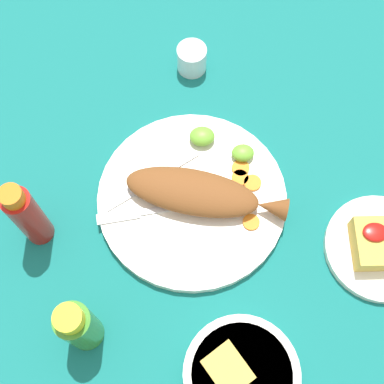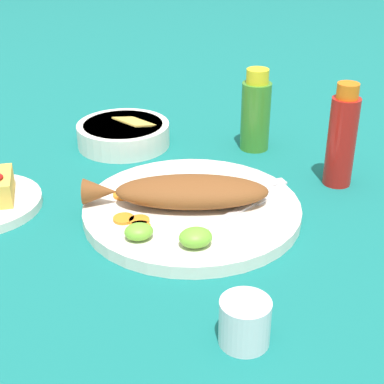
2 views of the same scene
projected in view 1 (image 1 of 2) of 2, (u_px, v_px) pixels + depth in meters
ground_plane at (192, 201)px, 0.89m from camera, size 4.00×4.00×0.00m
main_plate at (192, 199)px, 0.88m from camera, size 0.31×0.31×0.02m
fried_fish at (199, 193)px, 0.85m from camera, size 0.27×0.13×0.04m
fork_near at (146, 212)px, 0.86m from camera, size 0.18×0.04×0.00m
fork_far at (144, 185)px, 0.88m from camera, size 0.16×0.11×0.00m
carrot_slice_near at (251, 222)px, 0.85m from camera, size 0.03×0.03×0.00m
carrot_slice_mid at (252, 183)px, 0.88m from camera, size 0.03×0.03×0.00m
carrot_slice_far at (241, 168)px, 0.89m from camera, size 0.03×0.03×0.00m
carrot_slice_extra at (240, 178)px, 0.88m from camera, size 0.03×0.03×0.00m
lime_wedge_main at (243, 153)px, 0.89m from camera, size 0.04×0.03×0.02m
lime_wedge_side at (202, 136)px, 0.90m from camera, size 0.04×0.04×0.02m
hot_sauce_bottle_red at (27, 216)px, 0.80m from camera, size 0.04×0.04×0.16m
hot_sauce_bottle_green at (79, 326)px, 0.74m from camera, size 0.05×0.05×0.14m
salt_cup at (192, 60)px, 0.97m from camera, size 0.05×0.05×0.05m
side_plate_fries at (379, 248)px, 0.85m from camera, size 0.18×0.18×0.01m
fries_pile at (384, 243)px, 0.83m from camera, size 0.10×0.08×0.04m
guacamole_bowl at (241, 375)px, 0.76m from camera, size 0.17×0.17×0.05m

